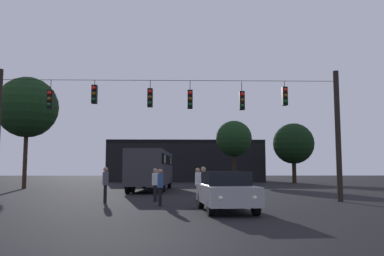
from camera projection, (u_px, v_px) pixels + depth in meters
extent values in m
plane|color=black|center=(174.00, 189.00, 32.87)|extent=(168.00, 168.00, 0.00)
cylinder|color=black|center=(338.00, 135.00, 20.59)|extent=(0.28, 0.28, 6.70)
cylinder|color=black|center=(170.00, 80.00, 20.69)|extent=(17.25, 0.02, 0.02)
cylinder|color=black|center=(51.00, 85.00, 20.53)|extent=(0.03, 0.03, 0.53)
cube|color=black|center=(50.00, 99.00, 20.45)|extent=(0.26, 0.32, 0.95)
sphere|color=red|center=(49.00, 93.00, 20.30)|extent=(0.20, 0.20, 0.20)
sphere|color=#5B3D0C|center=(49.00, 99.00, 20.27)|extent=(0.20, 0.20, 0.20)
sphere|color=#0C4219|center=(49.00, 105.00, 20.24)|extent=(0.20, 0.20, 0.20)
cylinder|color=black|center=(95.00, 83.00, 20.59)|extent=(0.03, 0.03, 0.26)
cube|color=black|center=(94.00, 94.00, 20.53)|extent=(0.26, 0.32, 0.95)
sphere|color=red|center=(94.00, 88.00, 20.38)|extent=(0.20, 0.20, 0.20)
sphere|color=#5B3D0C|center=(94.00, 94.00, 20.35)|extent=(0.20, 0.20, 0.20)
sphere|color=#0C4219|center=(94.00, 100.00, 20.32)|extent=(0.20, 0.20, 0.20)
cylinder|color=black|center=(150.00, 85.00, 20.64)|extent=(0.03, 0.03, 0.42)
cube|color=black|center=(150.00, 98.00, 20.57)|extent=(0.26, 0.32, 0.95)
sphere|color=red|center=(150.00, 91.00, 20.42)|extent=(0.20, 0.20, 0.20)
sphere|color=#5B3D0C|center=(150.00, 97.00, 20.39)|extent=(0.20, 0.20, 0.20)
sphere|color=#0C4219|center=(150.00, 103.00, 20.36)|extent=(0.20, 0.20, 0.20)
cylinder|color=black|center=(190.00, 86.00, 20.69)|extent=(0.03, 0.03, 0.50)
cube|color=black|center=(190.00, 99.00, 20.61)|extent=(0.26, 0.32, 0.95)
sphere|color=red|center=(190.00, 93.00, 20.46)|extent=(0.20, 0.20, 0.20)
sphere|color=#5B3D0C|center=(190.00, 99.00, 20.43)|extent=(0.20, 0.20, 0.20)
sphere|color=#0C4219|center=(190.00, 105.00, 20.40)|extent=(0.20, 0.20, 0.20)
cylinder|color=black|center=(242.00, 86.00, 20.74)|extent=(0.03, 0.03, 0.55)
cube|color=black|center=(242.00, 101.00, 20.66)|extent=(0.26, 0.32, 0.95)
sphere|color=red|center=(242.00, 94.00, 20.52)|extent=(0.20, 0.20, 0.20)
sphere|color=#5B3D0C|center=(242.00, 100.00, 20.48)|extent=(0.20, 0.20, 0.20)
sphere|color=#0C4219|center=(242.00, 106.00, 20.45)|extent=(0.20, 0.20, 0.20)
cylinder|color=black|center=(284.00, 84.00, 20.80)|extent=(0.03, 0.03, 0.31)
cube|color=black|center=(285.00, 96.00, 20.74)|extent=(0.26, 0.32, 0.95)
sphere|color=red|center=(285.00, 90.00, 20.59)|extent=(0.20, 0.20, 0.20)
sphere|color=#5B3D0C|center=(286.00, 96.00, 20.56)|extent=(0.20, 0.20, 0.20)
sphere|color=#0C4219|center=(286.00, 101.00, 20.53)|extent=(0.20, 0.20, 0.20)
cube|color=#2D2D33|center=(152.00, 168.00, 31.48)|extent=(2.95, 11.09, 2.50)
cube|color=black|center=(152.00, 160.00, 31.54)|extent=(2.96, 10.43, 0.70)
cylinder|color=black|center=(144.00, 182.00, 35.31)|extent=(0.32, 1.01, 1.00)
cylinder|color=black|center=(170.00, 182.00, 35.26)|extent=(0.32, 1.01, 1.00)
cylinder|color=black|center=(133.00, 185.00, 29.18)|extent=(0.32, 1.01, 1.00)
cylinder|color=black|center=(163.00, 185.00, 29.14)|extent=(0.32, 1.01, 1.00)
cylinder|color=black|center=(128.00, 186.00, 27.21)|extent=(0.32, 1.01, 1.00)
cylinder|color=black|center=(161.00, 186.00, 27.17)|extent=(0.32, 1.01, 1.00)
cube|color=beige|center=(156.00, 161.00, 34.82)|extent=(2.59, 0.90, 0.56)
cube|color=beige|center=(147.00, 159.00, 28.81)|extent=(2.59, 0.90, 0.56)
cube|color=#99999E|center=(226.00, 194.00, 15.38)|extent=(2.13, 4.43, 0.68)
cube|color=black|center=(225.00, 178.00, 15.59)|extent=(1.76, 2.44, 0.52)
cylinder|color=black|center=(256.00, 206.00, 14.02)|extent=(0.27, 0.66, 0.64)
cylinder|color=black|center=(211.00, 207.00, 13.86)|extent=(0.27, 0.66, 0.64)
cylinder|color=black|center=(238.00, 200.00, 16.83)|extent=(0.27, 0.66, 0.64)
cylinder|color=black|center=(201.00, 201.00, 16.67)|extent=(0.27, 0.66, 0.64)
sphere|color=white|center=(255.00, 198.00, 13.36)|extent=(0.18, 0.18, 0.18)
sphere|color=white|center=(220.00, 198.00, 13.25)|extent=(0.18, 0.18, 0.18)
cube|color=#99999E|center=(147.00, 178.00, 44.07)|extent=(2.10, 4.42, 0.68)
cube|color=black|center=(147.00, 173.00, 43.98)|extent=(1.74, 2.43, 0.52)
cylinder|color=black|center=(142.00, 181.00, 45.48)|extent=(0.26, 0.65, 0.64)
cylinder|color=black|center=(156.00, 181.00, 45.40)|extent=(0.26, 0.65, 0.64)
cylinder|color=black|center=(137.00, 182.00, 42.66)|extent=(0.26, 0.65, 0.64)
cylinder|color=black|center=(152.00, 182.00, 42.58)|extent=(0.26, 0.65, 0.64)
sphere|color=white|center=(145.00, 178.00, 46.18)|extent=(0.18, 0.18, 0.18)
sphere|color=white|center=(155.00, 178.00, 46.13)|extent=(0.18, 0.18, 0.18)
cylinder|color=black|center=(198.00, 194.00, 19.95)|extent=(0.14, 0.14, 0.83)
cylinder|color=black|center=(198.00, 194.00, 19.79)|extent=(0.14, 0.14, 0.83)
cube|color=silver|center=(198.00, 179.00, 19.94)|extent=(0.25, 0.36, 0.63)
sphere|color=#8C6B51|center=(198.00, 170.00, 19.99)|extent=(0.23, 0.23, 0.23)
cylinder|color=black|center=(204.00, 195.00, 18.83)|extent=(0.14, 0.14, 0.86)
cylinder|color=black|center=(203.00, 195.00, 18.68)|extent=(0.14, 0.14, 0.86)
cube|color=silver|center=(203.00, 179.00, 18.84)|extent=(0.36, 0.42, 0.64)
sphere|color=#8C6B51|center=(203.00, 169.00, 18.88)|extent=(0.23, 0.23, 0.23)
cylinder|color=black|center=(105.00, 194.00, 19.36)|extent=(0.14, 0.14, 0.85)
cylinder|color=black|center=(105.00, 194.00, 19.51)|extent=(0.14, 0.14, 0.85)
cube|color=#4C4C56|center=(105.00, 178.00, 19.51)|extent=(0.34, 0.42, 0.64)
sphere|color=#8C6B51|center=(106.00, 169.00, 19.55)|extent=(0.23, 0.23, 0.23)
cylinder|color=black|center=(160.00, 197.00, 17.79)|extent=(0.14, 0.14, 0.81)
cylinder|color=black|center=(160.00, 197.00, 17.64)|extent=(0.14, 0.14, 0.81)
cube|color=#2D4C7F|center=(160.00, 181.00, 17.79)|extent=(0.28, 0.39, 0.61)
sphere|color=#8C6B51|center=(160.00, 171.00, 17.83)|extent=(0.22, 0.22, 0.22)
cylinder|color=black|center=(156.00, 193.00, 20.17)|extent=(0.14, 0.14, 0.82)
cylinder|color=black|center=(155.00, 193.00, 20.32)|extent=(0.14, 0.14, 0.82)
cube|color=silver|center=(155.00, 179.00, 20.32)|extent=(0.36, 0.42, 0.61)
sphere|color=#8C6B51|center=(155.00, 171.00, 20.36)|extent=(0.22, 0.22, 0.22)
cube|color=black|center=(186.00, 163.00, 58.50)|extent=(20.83, 12.39, 5.05)
cube|color=black|center=(186.00, 144.00, 58.79)|extent=(20.83, 12.39, 0.50)
cylinder|color=black|center=(234.00, 168.00, 42.66)|extent=(0.44, 0.44, 3.58)
sphere|color=black|center=(234.00, 139.00, 42.98)|extent=(3.82, 3.82, 3.82)
cylinder|color=#2D2116|center=(25.00, 158.00, 34.43)|extent=(0.35, 0.35, 5.16)
sphere|color=black|center=(27.00, 107.00, 34.89)|extent=(5.25, 5.25, 5.25)
cylinder|color=black|center=(294.00, 170.00, 48.14)|extent=(0.49, 0.49, 3.05)
sphere|color=black|center=(293.00, 143.00, 48.47)|extent=(4.88, 4.88, 4.88)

